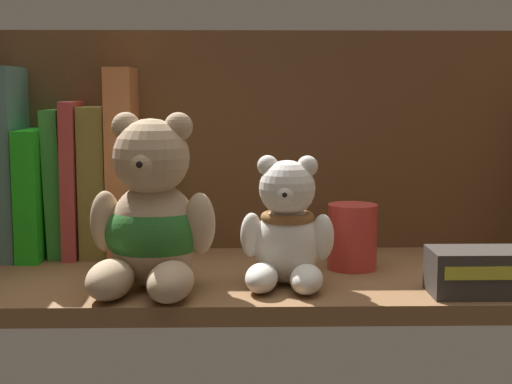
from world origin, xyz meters
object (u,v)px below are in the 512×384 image
(book_2, at_px, (40,191))
(teddy_bear_smaller, at_px, (287,231))
(book_1, at_px, (19,162))
(book_0, at_px, (2,178))
(book_3, at_px, (60,182))
(pillar_candle, at_px, (352,237))
(book_4, at_px, (77,178))
(book_6, at_px, (125,162))
(book_7, at_px, (150,191))
(book_5, at_px, (98,180))
(teddy_bear_larger, at_px, (152,220))
(small_product_box, at_px, (475,272))

(book_2, xyz_separation_m, teddy_bear_smaller, (0.30, -0.17, -0.02))
(book_1, bearing_deg, book_0, 180.00)
(book_0, xyz_separation_m, book_3, (0.07, 0.00, -0.01))
(pillar_candle, bearing_deg, book_4, 164.38)
(book_3, bearing_deg, book_2, -180.00)
(book_6, height_order, teddy_bear_smaller, book_6)
(book_1, distance_m, book_7, 0.17)
(book_1, relative_size, book_7, 1.49)
(book_5, distance_m, book_6, 0.04)
(book_5, height_order, teddy_bear_larger, book_5)
(teddy_bear_larger, bearing_deg, book_1, 135.98)
(book_2, height_order, book_6, book_6)
(book_6, bearing_deg, book_1, -180.00)
(book_2, xyz_separation_m, small_product_box, (0.49, -0.21, -0.06))
(book_5, xyz_separation_m, teddy_bear_larger, (0.09, -0.18, -0.02))
(book_4, relative_size, book_5, 1.03)
(pillar_candle, relative_size, small_product_box, 0.81)
(book_1, bearing_deg, book_5, 0.00)
(book_0, bearing_deg, pillar_candle, -12.34)
(teddy_bear_larger, xyz_separation_m, pillar_candle, (0.22, 0.09, -0.03))
(book_4, height_order, small_product_box, book_4)
(book_5, xyz_separation_m, pillar_candle, (0.31, -0.09, -0.06))
(book_6, bearing_deg, book_4, 180.00)
(book_4, distance_m, pillar_candle, 0.35)
(book_5, bearing_deg, book_7, -0.00)
(book_0, height_order, teddy_bear_smaller, book_0)
(book_4, bearing_deg, teddy_bear_smaller, -33.41)
(teddy_bear_larger, height_order, teddy_bear_smaller, teddy_bear_larger)
(teddy_bear_larger, bearing_deg, small_product_box, -5.14)
(book_5, height_order, book_6, book_6)
(book_7, bearing_deg, teddy_bear_smaller, -45.96)
(book_1, distance_m, book_2, 0.05)
(book_4, xyz_separation_m, pillar_candle, (0.34, -0.09, -0.06))
(book_1, distance_m, teddy_bear_larger, 0.26)
(book_6, height_order, book_7, book_6)
(book_0, bearing_deg, book_6, 0.00)
(book_0, xyz_separation_m, pillar_candle, (0.43, -0.09, -0.06))
(book_1, height_order, book_3, book_1)
(book_0, distance_m, book_6, 0.16)
(book_3, xyz_separation_m, pillar_candle, (0.36, -0.09, -0.05))
(book_0, bearing_deg, book_5, 0.00)
(book_0, xyz_separation_m, book_4, (0.09, 0.00, -0.00))
(book_1, bearing_deg, book_6, 0.00)
(book_1, xyz_separation_m, teddy_bear_larger, (0.19, -0.18, -0.04))
(teddy_bear_larger, relative_size, pillar_candle, 2.44)
(teddy_bear_smaller, bearing_deg, book_0, 154.23)
(book_4, distance_m, teddy_bear_larger, 0.22)
(book_5, bearing_deg, pillar_candle, -16.90)
(teddy_bear_larger, xyz_separation_m, small_product_box, (0.33, -0.03, -0.05))
(small_product_box, bearing_deg, book_2, 156.91)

